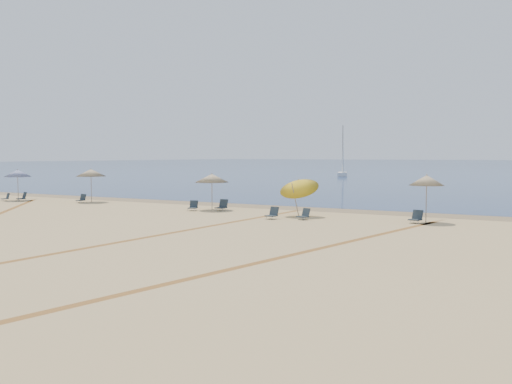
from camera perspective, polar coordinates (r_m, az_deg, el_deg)
ocean at (r=235.95m, az=24.71°, el=2.59°), size 500.00×500.00×0.00m
wet_sand at (r=38.32m, az=2.88°, el=-1.58°), size 500.00×500.00×0.00m
umbrella_0 at (r=48.00m, az=-23.25°, el=1.77°), size 2.06×2.06×2.50m
umbrella_1 at (r=44.37m, az=-16.56°, el=1.90°), size 2.26×2.26×2.59m
umbrella_2 at (r=36.56m, az=-4.54°, el=1.42°), size 2.24×2.24×2.43m
umbrella_3 at (r=32.64m, az=4.38°, el=0.76°), size 2.31×2.31×2.65m
umbrella_4 at (r=30.95m, az=17.10°, el=1.15°), size 1.85×1.85×2.60m
chair_0 at (r=48.14m, az=-24.23°, el=-0.50°), size 0.66×0.71×0.60m
chair_1 at (r=47.26m, az=-22.81°, el=-0.49°), size 0.78×0.84×0.70m
chair_2 at (r=44.31m, az=-17.44°, el=-0.67°), size 0.53×0.62×0.63m
chair_3 at (r=36.36m, az=-6.45°, el=-1.45°), size 0.70×0.76×0.65m
chair_4 at (r=36.06m, az=-3.49°, el=-1.41°), size 0.65×0.75×0.74m
chair_5 at (r=31.42m, az=1.71°, el=-2.23°), size 0.66×0.75×0.68m
chair_6 at (r=31.19m, az=4.98°, el=-2.32°), size 0.70×0.76×0.64m
chair_7 at (r=30.70m, az=16.11°, el=-2.51°), size 0.71×0.79×0.69m
sailboat_0 at (r=96.68m, az=8.89°, el=3.18°), size 3.23×5.99×8.67m
tire_tracks at (r=26.64m, az=-12.90°, el=-4.06°), size 56.80×40.30×0.00m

